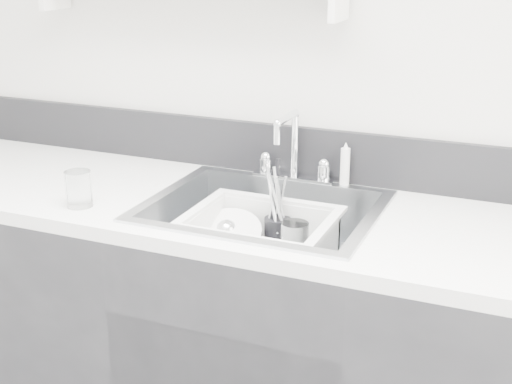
% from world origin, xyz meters
% --- Properties ---
extents(counter_run, '(3.20, 0.62, 0.92)m').
position_xyz_m(counter_run, '(0.00, 1.19, 0.46)').
color(counter_run, black).
rests_on(counter_run, ground).
extents(backsplash, '(3.20, 0.02, 0.16)m').
position_xyz_m(backsplash, '(0.00, 1.49, 1.00)').
color(backsplash, black).
rests_on(backsplash, counter_run).
extents(sink, '(0.64, 0.52, 0.20)m').
position_xyz_m(sink, '(0.00, 1.19, 0.83)').
color(sink, silver).
rests_on(sink, counter_run).
extents(faucet, '(0.26, 0.18, 0.23)m').
position_xyz_m(faucet, '(0.00, 1.44, 0.98)').
color(faucet, silver).
rests_on(faucet, counter_run).
extents(side_sprayer, '(0.03, 0.03, 0.14)m').
position_xyz_m(side_sprayer, '(0.16, 1.44, 0.99)').
color(side_sprayer, silver).
rests_on(side_sprayer, counter_run).
extents(wash_tub, '(0.40, 0.33, 0.16)m').
position_xyz_m(wash_tub, '(0.01, 1.15, 0.83)').
color(wash_tub, silver).
rests_on(wash_tub, sink).
extents(plate_stack, '(0.25, 0.25, 0.10)m').
position_xyz_m(plate_stack, '(-0.10, 1.19, 0.79)').
color(plate_stack, white).
rests_on(plate_stack, wash_tub).
extents(utensil_cup, '(0.08, 0.08, 0.26)m').
position_xyz_m(utensil_cup, '(0.02, 1.26, 0.82)').
color(utensil_cup, black).
rests_on(utensil_cup, wash_tub).
extents(ladle, '(0.25, 0.24, 0.07)m').
position_xyz_m(ladle, '(-0.08, 1.17, 0.80)').
color(ladle, silver).
rests_on(ladle, wash_tub).
extents(tumbler_in_tub, '(0.09, 0.09, 0.11)m').
position_xyz_m(tumbler_in_tub, '(0.09, 1.21, 0.82)').
color(tumbler_in_tub, white).
rests_on(tumbler_in_tub, wash_tub).
extents(tumbler_counter, '(0.09, 0.09, 0.10)m').
position_xyz_m(tumbler_counter, '(-0.47, 1.00, 0.97)').
color(tumbler_counter, white).
rests_on(tumbler_counter, counter_run).
extents(bowl_small, '(0.11, 0.11, 0.03)m').
position_xyz_m(bowl_small, '(0.06, 1.12, 0.78)').
color(bowl_small, white).
rests_on(bowl_small, wash_tub).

